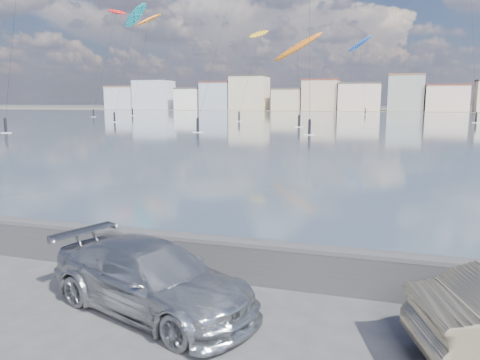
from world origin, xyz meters
name	(u,v)px	position (x,y,z in m)	size (l,w,h in m)	color
ground	(128,325)	(0.00, 0.00, 0.00)	(700.00, 700.00, 0.00)	#333335
bay_water	(363,121)	(0.00, 91.50, 0.01)	(500.00, 177.00, 0.00)	#3B4C59
far_shore_strip	(376,110)	(0.00, 200.00, 0.01)	(500.00, 60.00, 0.00)	#4C473D
seawall	(185,252)	(0.00, 2.70, 0.58)	(400.00, 0.36, 1.08)	#28282B
far_buildings	(379,95)	(1.31, 186.00, 6.03)	(240.79, 13.26, 14.60)	#B2B7C6
car_silver	(152,278)	(0.16, 0.71, 0.69)	(1.94, 4.78, 1.39)	#A6A9AC
kitesurfer_1	(117,14)	(-65.21, 106.48, 26.75)	(8.04, 13.13, 28.92)	red
kitesurfer_2	(258,36)	(-23.43, 96.11, 18.27)	(4.44, 17.34, 20.36)	#BF8C19
kitesurfer_6	(297,48)	(-10.41, 73.17, 12.90)	(9.04, 9.73, 16.06)	orange
kitesurfer_7	(360,45)	(-4.72, 149.64, 21.38)	(8.22, 17.24, 24.46)	blue
kitesurfer_10	(135,17)	(-46.51, 83.15, 21.29)	(8.29, 13.89, 24.01)	#19BFBF
kitesurfer_14	(149,21)	(-61.86, 118.15, 26.64)	(6.57, 15.07, 29.67)	orange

